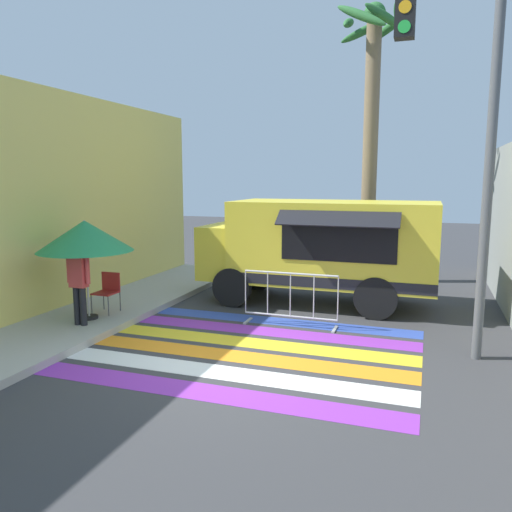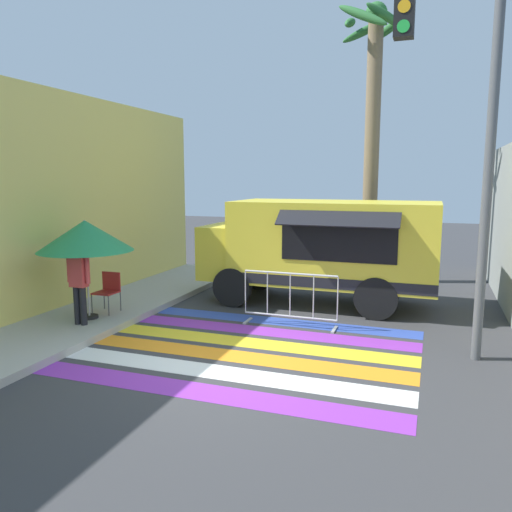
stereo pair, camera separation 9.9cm
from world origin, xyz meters
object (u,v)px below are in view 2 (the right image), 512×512
object	(u,v)px
palm_tree	(373,109)
traffic_signal_pole	(442,87)
patio_umbrella	(85,236)
barricade_front	(290,300)
vendor_person	(79,279)
folding_chair	(108,288)
food_truck	(316,245)

from	to	relation	value
palm_tree	traffic_signal_pole	bearing A→B (deg)	-73.26
palm_tree	patio_umbrella	bearing A→B (deg)	-127.00
barricade_front	traffic_signal_pole	bearing A→B (deg)	-16.67
vendor_person	folding_chair	bearing A→B (deg)	110.01
folding_chair	traffic_signal_pole	bearing A→B (deg)	17.79
folding_chair	patio_umbrella	bearing A→B (deg)	-75.93
food_truck	vendor_person	distance (m)	5.50
folding_chair	palm_tree	size ratio (longest dim) A/B	0.11
food_truck	palm_tree	xyz separation A→B (m)	(0.86, 3.13, 3.54)
patio_umbrella	folding_chair	distance (m)	1.37
traffic_signal_pole	palm_tree	bearing A→B (deg)	106.74
food_truck	barricade_front	xyz separation A→B (m)	(-0.07, -2.06, -0.89)
patio_umbrella	folding_chair	size ratio (longest dim) A/B	2.39
food_truck	traffic_signal_pole	bearing A→B (deg)	-47.20
vendor_person	palm_tree	world-z (taller)	palm_tree
barricade_front	food_truck	bearing A→B (deg)	88.02
traffic_signal_pole	barricade_front	size ratio (longest dim) A/B	3.32
food_truck	vendor_person	xyz separation A→B (m)	(-3.93, -3.83, -0.37)
palm_tree	food_truck	bearing A→B (deg)	-105.37
traffic_signal_pole	barricade_front	xyz separation A→B (m)	(-2.74, 0.82, -3.94)
vendor_person	barricade_front	size ratio (longest dim) A/B	0.82
food_truck	patio_umbrella	xyz separation A→B (m)	(-4.06, -3.40, 0.43)
patio_umbrella	barricade_front	world-z (taller)	patio_umbrella
folding_chair	barricade_front	distance (m)	4.01
folding_chair	palm_tree	bearing A→B (deg)	69.16
folding_chair	barricade_front	bearing A→B (deg)	29.02
folding_chair	barricade_front	xyz separation A→B (m)	(3.94, 0.72, -0.10)
food_truck	palm_tree	size ratio (longest dim) A/B	0.71
barricade_front	patio_umbrella	bearing A→B (deg)	-161.47
food_truck	folding_chair	size ratio (longest dim) A/B	6.51
food_truck	palm_tree	distance (m)	4.81
patio_umbrella	traffic_signal_pole	bearing A→B (deg)	4.39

